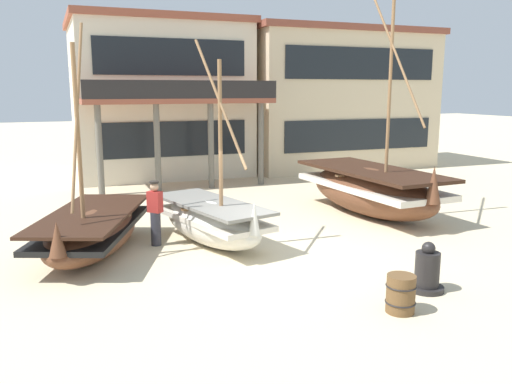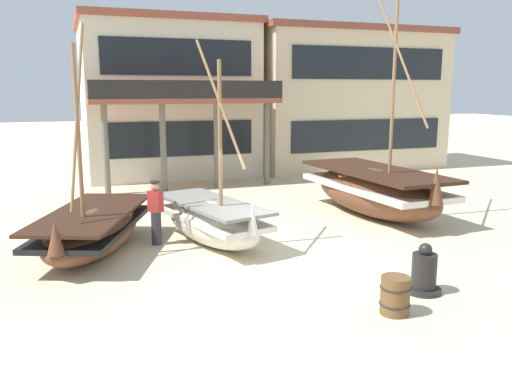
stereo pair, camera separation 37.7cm
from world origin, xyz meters
name	(u,v)px [view 1 (the left image)]	position (x,y,z in m)	size (l,w,h in m)	color
ground_plane	(271,256)	(0.00, 0.00, 0.00)	(120.00, 120.00, 0.00)	beige
fishing_boat_near_left	(92,231)	(-4.01, 1.79, 0.58)	(3.43, 4.93, 5.48)	brown
fishing_boat_centre_large	(371,189)	(4.71, 2.84, 0.82)	(2.56, 5.92, 7.68)	brown
fishing_boat_far_right	(212,221)	(-1.04, 1.52, 0.62)	(2.41, 4.22, 5.22)	silver
fisherman_by_hull	(155,214)	(-2.42, 1.92, 0.83)	(0.40, 0.41, 1.68)	#33333D
capstan_winch	(427,272)	(2.00, -3.23, 0.40)	(0.70, 0.70, 1.02)	black
wooden_barrel	(401,294)	(0.87, -3.90, 0.35)	(0.56, 0.56, 0.70)	brown
harbor_building_main	(158,98)	(0.21, 14.27, 3.58)	(7.95, 8.75, 7.15)	beige
harbor_building_annex	(334,99)	(9.15, 13.14, 3.49)	(9.89, 5.41, 6.97)	beige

